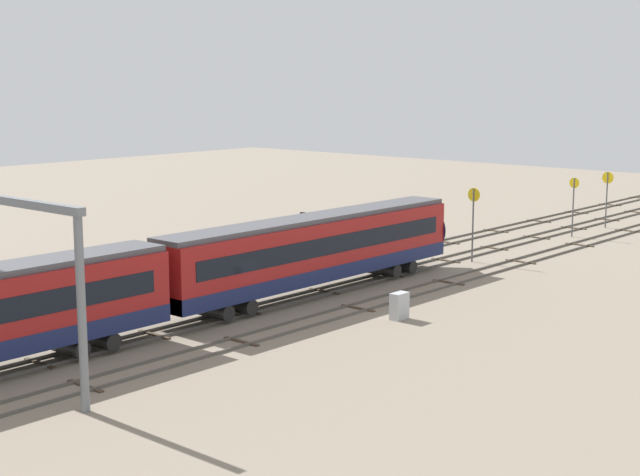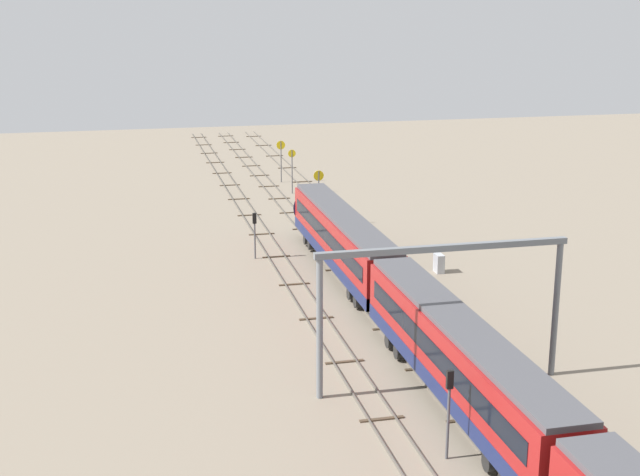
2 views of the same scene
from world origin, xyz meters
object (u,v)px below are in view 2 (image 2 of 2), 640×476
Objects in this scene: signal_light_trackside_departure at (449,401)px; relay_cabinet at (439,263)px; train at (569,475)px; speed_sign_far_trackside at (281,155)px; signal_light_trackside_approach at (255,229)px; speed_sign_mid_trackside at (319,190)px; speed_sign_near_foreground at (292,165)px; overhead_gantry at (443,284)px.

signal_light_trackside_departure reaches higher than relay_cabinet.
speed_sign_far_trackside is (73.83, -1.94, 0.72)m from train.
speed_sign_far_trackside is 32.55m from signal_light_trackside_approach.
relay_cabinet is (28.27, -10.16, -2.23)m from signal_light_trackside_departure.
train is at bearing -159.58° from signal_light_trackside_departure.
speed_sign_near_foreground is at bearing -1.42° from speed_sign_mid_trackside.
speed_sign_mid_trackside is at bearing -2.42° from overhead_gantry.
signal_light_trackside_departure is at bearing 174.78° from speed_sign_mid_trackside.
overhead_gantry is 22.39m from relay_cabinet.
speed_sign_far_trackside is 39.25m from relay_cabinet.
speed_sign_mid_trackside is (37.46, -1.58, -2.47)m from overhead_gantry.
signal_light_trackside_approach is 15.73m from relay_cabinet.
overhead_gantry reaches higher than train.
overhead_gantry is at bearing 177.58° from speed_sign_mid_trackside.
overhead_gantry reaches higher than speed_sign_mid_trackside.
signal_light_trackside_approach is at bearing 165.49° from speed_sign_far_trackside.
speed_sign_mid_trackside is 12.60m from signal_light_trackside_approach.
speed_sign_near_foreground is 1.10× the size of signal_light_trackside_departure.
relay_cabinet is (-7.24, -13.83, -1.88)m from signal_light_trackside_approach.
signal_light_trackside_approach is (27.62, 6.23, -3.42)m from overhead_gantry.
speed_sign_far_trackside is at bearing -0.89° from speed_sign_mid_trackside.
relay_cabinet is at bearing -170.05° from speed_sign_near_foreground.
train is 66.16× the size of relay_cabinet.
signal_light_trackside_approach is at bearing 141.54° from speed_sign_mid_trackside.
speed_sign_near_foreground is at bearing -1.69° from train.
speed_sign_mid_trackside is 1.37× the size of signal_light_trackside_approach.
speed_sign_near_foreground is 6.58m from speed_sign_far_trackside.
train is at bearing 178.49° from speed_sign_far_trackside.
overhead_gantry is 8.85m from signal_light_trackside_departure.
train is 21.94× the size of signal_light_trackside_departure.
speed_sign_mid_trackside is 18.33m from relay_cabinet.
speed_sign_mid_trackside reaches higher than signal_light_trackside_departure.
speed_sign_near_foreground is (52.55, -1.96, -2.83)m from overhead_gantry.
speed_sign_near_foreground is 15.10m from speed_sign_mid_trackside.
speed_sign_far_trackside is at bearing -14.51° from signal_light_trackside_approach.
overhead_gantry is at bearing -17.96° from signal_light_trackside_departure.
train is 35.95m from relay_cabinet.
relay_cabinet is at bearing -160.58° from speed_sign_mid_trackside.
relay_cabinet is (-38.74, -5.68, -2.62)m from speed_sign_far_trackside.
speed_sign_near_foreground reaches higher than signal_light_trackside_approach.
signal_light_trackside_approach is 0.87× the size of signal_light_trackside_departure.
train reaches higher than signal_light_trackside_departure.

